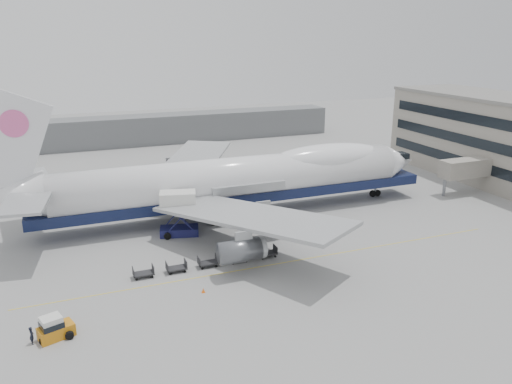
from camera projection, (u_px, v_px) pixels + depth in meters
name	position (u px, v px, depth m)	size (l,w,h in m)	color
ground	(265.00, 244.00, 65.01)	(260.00, 260.00, 0.00)	gray
apron_line	(284.00, 263.00, 59.68)	(60.00, 0.15, 0.01)	gold
hangar	(120.00, 131.00, 122.73)	(110.00, 8.00, 7.00)	slate
airliner	(239.00, 179.00, 74.22)	(67.00, 55.30, 19.98)	white
catering_truck	(178.00, 211.00, 67.02)	(5.59, 4.41, 6.13)	navy
baggage_tug	(54.00, 328.00, 44.50)	(3.36, 2.49, 2.20)	orange
ground_worker	(32.00, 335.00, 43.76)	(0.60, 0.39, 1.65)	black
traffic_cone	(203.00, 290.00, 52.69)	(0.36, 0.36, 0.53)	#ED5F0C
dolly_0	(143.00, 273.00, 55.93)	(2.30, 1.35, 1.30)	#2D2D30
dolly_1	(176.00, 267.00, 57.23)	(2.30, 1.35, 1.30)	#2D2D30
dolly_2	(208.00, 262.00, 58.53)	(2.30, 1.35, 1.30)	#2D2D30
dolly_3	(238.00, 257.00, 59.83)	(2.30, 1.35, 1.30)	#2D2D30
dolly_4	(267.00, 253.00, 61.14)	(2.30, 1.35, 1.30)	#2D2D30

